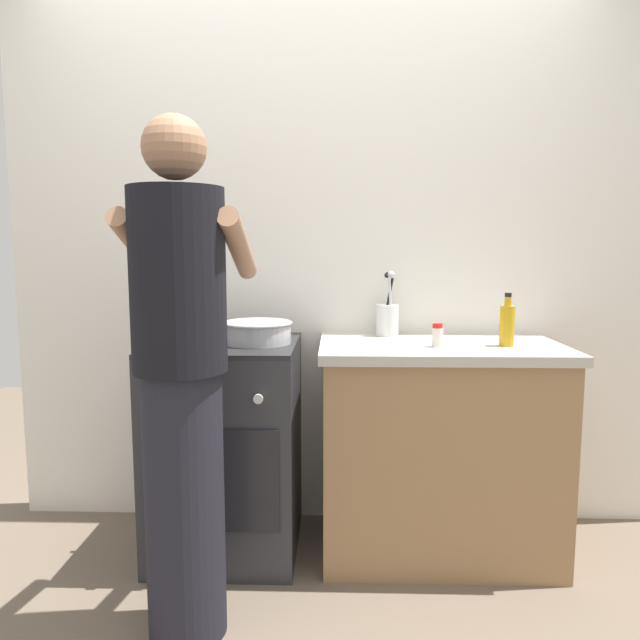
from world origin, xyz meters
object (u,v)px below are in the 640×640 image
Objects in this scene: mixing_bowl at (258,331)px; spice_bottle at (437,335)px; pot at (190,329)px; person at (182,383)px; utensil_crock at (387,317)px; stove_range at (227,446)px; oil_bottle at (507,324)px.

spice_bottle is (0.73, -0.07, -0.00)m from mixing_bowl.
person reaches higher than pot.
utensil_crock is at bearing 46.89° from person.
pot is 0.28m from mixing_bowl.
stove_range is 3.09× the size of mixing_bowl.
spice_bottle is (0.87, -0.08, 0.50)m from stove_range.
utensil_crock reaches higher than pot.
pot is 0.91× the size of mixing_bowl.
stove_range is at bearing -163.11° from utensil_crock.
mixing_bowl is at bearing 174.65° from spice_bottle.
spice_bottle is 0.29m from oil_bottle.
oil_bottle is (1.01, -0.04, 0.04)m from mixing_bowl.
pot is 0.90× the size of utensil_crock.
mixing_bowl is 1.35× the size of oil_bottle.
pot is 0.56m from person.
utensil_crock reaches higher than mixing_bowl.
spice_bottle reaches higher than stove_range.
stove_range is 9.54× the size of spice_bottle.
oil_bottle is (0.46, -0.27, 0.00)m from utensil_crock.
utensil_crock reaches higher than spice_bottle.
stove_range is 3.08× the size of utensil_crock.
stove_range is 0.53m from pot.
person reaches higher than spice_bottle.
stove_range is 0.53× the size of person.
spice_bottle is 1.03m from person.
stove_range is 4.18× the size of oil_bottle.
mixing_bowl is 0.59m from person.
pot is at bearing 178.92° from oil_bottle.
utensil_crock reaches higher than stove_range.
spice_bottle reaches higher than mixing_bowl.
person reaches higher than utensil_crock.
oil_bottle is at bearing -30.13° from utensil_crock.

